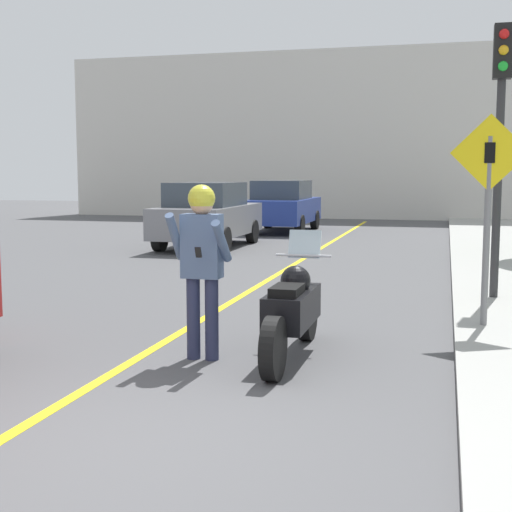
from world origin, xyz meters
The scene contains 9 objects.
ground_plane centered at (0.00, 0.00, 0.00)m, with size 80.00×80.00×0.00m, color #4C4C4F.
road_center_line centered at (-0.60, 6.00, 0.00)m, with size 0.12×36.00×0.01m.
building_backdrop centered at (0.00, 26.00, 3.51)m, with size 28.00×1.20×7.03m.
motorcycle centered at (0.95, 2.73, 0.50)m, with size 0.62×2.29×1.29m.
person_biker centered at (0.07, 2.43, 1.12)m, with size 0.59×0.49×1.81m.
crossing_sign centered at (2.94, 4.46, 1.61)m, with size 0.91×0.08×2.51m.
traffic_light centered at (3.18, 6.52, 2.81)m, with size 0.26×0.30×3.91m.
parked_car_grey centered at (-3.49, 13.09, 0.86)m, with size 1.88×4.20×1.68m.
parked_car_blue centered at (-2.71, 18.41, 0.86)m, with size 1.88×4.20×1.68m.
Camera 1 is at (2.46, -4.40, 1.92)m, focal length 50.00 mm.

